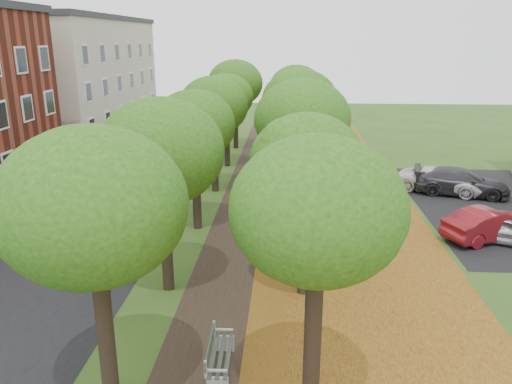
# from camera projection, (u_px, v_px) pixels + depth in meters

# --- Properties ---
(street_asphalt) EXTENTS (8.00, 70.00, 0.01)m
(street_asphalt) POSITION_uv_depth(u_px,v_px,m) (110.00, 205.00, 26.82)
(street_asphalt) COLOR black
(street_asphalt) RESTS_ON ground
(footpath) EXTENTS (3.20, 70.00, 0.01)m
(footpath) POSITION_uv_depth(u_px,v_px,m) (249.00, 208.00, 26.37)
(footpath) COLOR black
(footpath) RESTS_ON ground
(leaf_verge) EXTENTS (7.50, 70.00, 0.01)m
(leaf_verge) POSITION_uv_depth(u_px,v_px,m) (344.00, 210.00, 26.07)
(leaf_verge) COLOR #A0721D
(leaf_verge) RESTS_ON ground
(parking_lot) EXTENTS (9.00, 16.00, 0.01)m
(parking_lot) POSITION_uv_depth(u_px,v_px,m) (503.00, 207.00, 26.52)
(parking_lot) COLOR black
(parking_lot) RESTS_ON ground
(tree_row_west) EXTENTS (3.97, 33.97, 6.66)m
(tree_row_west) POSITION_uv_depth(u_px,v_px,m) (205.00, 114.00, 25.05)
(tree_row_west) COLOR black
(tree_row_west) RESTS_ON ground
(tree_row_east) EXTENTS (3.97, 33.97, 6.66)m
(tree_row_east) POSITION_uv_depth(u_px,v_px,m) (301.00, 115.00, 24.76)
(tree_row_east) COLOR black
(tree_row_east) RESTS_ON ground
(building_cream) EXTENTS (10.30, 20.30, 10.40)m
(building_cream) POSITION_uv_depth(u_px,v_px,m) (68.00, 79.00, 43.01)
(building_cream) COLOR beige
(building_cream) RESTS_ON ground
(bench) EXTENTS (0.64, 2.01, 0.94)m
(bench) POSITION_uv_depth(u_px,v_px,m) (219.00, 355.00, 13.32)
(bench) COLOR #2A352B
(bench) RESTS_ON ground
(car_silver) EXTENTS (4.03, 2.83, 1.27)m
(car_silver) POSITION_uv_depth(u_px,v_px,m) (504.00, 229.00, 21.78)
(car_silver) COLOR silver
(car_silver) RESTS_ON ground
(car_red) EXTENTS (4.59, 3.19, 1.43)m
(car_red) POSITION_uv_depth(u_px,v_px,m) (490.00, 224.00, 22.06)
(car_red) COLOR maroon
(car_red) RESTS_ON ground
(car_grey) EXTENTS (5.59, 3.39, 1.51)m
(car_grey) POSITION_uv_depth(u_px,v_px,m) (461.00, 182.00, 28.45)
(car_grey) COLOR #36363B
(car_grey) RESTS_ON ground
(car_white) EXTENTS (5.44, 4.02, 1.37)m
(car_white) POSITION_uv_depth(u_px,v_px,m) (442.00, 180.00, 28.98)
(car_white) COLOR white
(car_white) RESTS_ON ground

